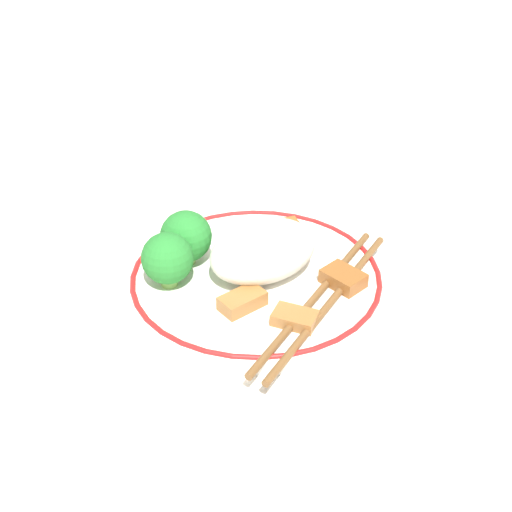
{
  "coord_description": "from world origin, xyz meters",
  "views": [
    {
      "loc": [
        -0.29,
        -0.41,
        0.37
      ],
      "look_at": [
        0.0,
        0.0,
        0.04
      ],
      "focal_mm": 50.0,
      "sensor_mm": 36.0,
      "label": 1
    }
  ],
  "objects": [
    {
      "name": "ground_plane",
      "position": [
        0.0,
        0.0,
        0.0
      ],
      "size": [
        3.0,
        3.0,
        0.0
      ],
      "primitive_type": "plane",
      "color": "silver"
    },
    {
      "name": "chopsticks",
      "position": [
        0.02,
        -0.06,
        0.02
      ],
      "size": [
        0.21,
        0.11,
        0.01
      ],
      "color": "brown",
      "rests_on": "plate"
    },
    {
      "name": "broccoli_back_center",
      "position": [
        -0.07,
        0.03,
        0.04
      ],
      "size": [
        0.04,
        0.04,
        0.05
      ],
      "color": "#7FB756",
      "rests_on": "plate"
    },
    {
      "name": "meat_near_right",
      "position": [
        -0.03,
        -0.03,
        0.02
      ],
      "size": [
        0.04,
        0.02,
        0.01
      ],
      "color": "#9E6633",
      "rests_on": "plate"
    },
    {
      "name": "broccoli_back_left",
      "position": [
        -0.04,
        0.05,
        0.04
      ],
      "size": [
        0.05,
        0.05,
        0.05
      ],
      "color": "#7FB756",
      "rests_on": "plate"
    },
    {
      "name": "meat_on_rice_edge",
      "position": [
        -0.01,
        -0.07,
        0.02
      ],
      "size": [
        0.04,
        0.04,
        0.01
      ],
      "color": "#9E6633",
      "rests_on": "plate"
    },
    {
      "name": "meat_near_left",
      "position": [
        0.04,
        0.01,
        0.02
      ],
      "size": [
        0.04,
        0.04,
        0.01
      ],
      "color": "brown",
      "rests_on": "plate"
    },
    {
      "name": "meat_near_front",
      "position": [
        0.07,
        0.04,
        0.02
      ],
      "size": [
        0.03,
        0.03,
        0.01
      ],
      "color": "#995B28",
      "rests_on": "plate"
    },
    {
      "name": "meat_near_back",
      "position": [
        0.05,
        -0.05,
        0.02
      ],
      "size": [
        0.03,
        0.04,
        0.01
      ],
      "color": "brown",
      "rests_on": "plate"
    },
    {
      "name": "rice_mound",
      "position": [
        0.01,
        -0.0,
        0.04
      ],
      "size": [
        0.1,
        0.07,
        0.05
      ],
      "color": "white",
      "rests_on": "plate"
    },
    {
      "name": "plate",
      "position": [
        0.0,
        0.0,
        0.01
      ],
      "size": [
        0.22,
        0.22,
        0.02
      ],
      "color": "white",
      "rests_on": "ground_plane"
    }
  ]
}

